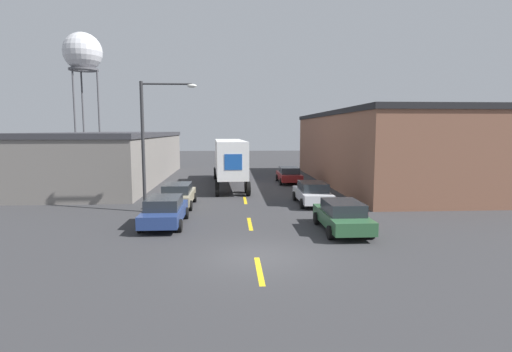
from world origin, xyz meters
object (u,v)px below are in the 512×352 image
(parked_car_right_mid, at_px, (312,193))
(water_tower, at_px, (83,53))
(parked_car_left_near, at_px, (165,211))
(street_lamp, at_px, (150,136))
(parked_car_right_far, at_px, (289,175))
(parked_car_left_far, at_px, (178,195))
(semi_truck, at_px, (229,159))
(parked_car_right_near, at_px, (342,216))
(fire_hydrant, at_px, (366,218))

(parked_car_right_mid, xyz_separation_m, water_tower, (-29.17, 42.02, 16.46))
(parked_car_left_near, relative_size, street_lamp, 0.61)
(parked_car_right_far, xyz_separation_m, water_tower, (-29.17, 31.30, 16.46))
(parked_car_left_far, xyz_separation_m, parked_car_right_far, (8.80, 10.95, 0.00))
(street_lamp, bearing_deg, semi_truck, 67.53)
(parked_car_right_far, height_order, parked_car_right_near, same)
(parked_car_right_far, relative_size, fire_hydrant, 5.52)
(parked_car_right_near, relative_size, water_tower, 0.23)
(parked_car_left_far, bearing_deg, parked_car_left_near, -90.00)
(fire_hydrant, bearing_deg, parked_car_right_far, 95.23)
(parked_car_left_far, relative_size, parked_car_right_near, 1.00)
(parked_car_left_far, distance_m, fire_hydrant, 11.91)
(semi_truck, bearing_deg, parked_car_right_far, 11.58)
(parked_car_left_far, xyz_separation_m, parked_car_right_near, (8.80, -6.90, 0.00))
(parked_car_right_near, height_order, fire_hydrant, parked_car_right_near)
(parked_car_right_mid, bearing_deg, street_lamp, -169.97)
(semi_truck, relative_size, street_lamp, 1.76)
(parked_car_right_mid, relative_size, parked_car_left_near, 1.00)
(parked_car_right_near, relative_size, fire_hydrant, 5.52)
(parked_car_right_near, height_order, water_tower, water_tower)
(semi_truck, height_order, parked_car_right_far, semi_truck)
(parked_car_right_near, bearing_deg, parked_car_left_near, 168.75)
(parked_car_left_far, bearing_deg, fire_hydrant, -29.67)
(parked_car_right_far, bearing_deg, parked_car_left_near, -118.67)
(water_tower, bearing_deg, fire_hydrant, -57.46)
(parked_car_right_mid, distance_m, parked_car_left_near, 10.31)
(parked_car_left_near, xyz_separation_m, water_tower, (-20.37, 47.40, 16.46))
(water_tower, height_order, street_lamp, water_tower)
(semi_truck, relative_size, water_tower, 0.66)
(parked_car_left_near, distance_m, street_lamp, 5.39)
(parked_car_right_near, bearing_deg, street_lamp, 152.20)
(parked_car_left_far, height_order, parked_car_right_mid, same)
(parked_car_right_mid, bearing_deg, water_tower, 124.77)
(parked_car_left_far, height_order, water_tower, water_tower)
(street_lamp, bearing_deg, parked_car_right_mid, 10.03)
(semi_truck, bearing_deg, parked_car_right_near, -74.31)
(parked_car_left_near, distance_m, fire_hydrant, 10.38)
(fire_hydrant, bearing_deg, parked_car_left_far, 150.33)
(parked_car_left_far, xyz_separation_m, fire_hydrant, (10.34, -5.89, -0.35))
(parked_car_left_near, relative_size, parked_car_right_near, 1.00)
(semi_truck, distance_m, parked_car_right_near, 17.40)
(parked_car_right_mid, height_order, parked_car_left_near, same)
(parked_car_right_mid, xyz_separation_m, fire_hydrant, (1.54, -6.12, -0.35))
(parked_car_left_far, xyz_separation_m, water_tower, (-20.37, 42.25, 16.46))
(street_lamp, bearing_deg, parked_car_right_far, 51.03)
(parked_car_right_mid, height_order, street_lamp, street_lamp)
(parked_car_right_far, distance_m, water_tower, 45.84)
(parked_car_left_near, height_order, parked_car_right_far, same)
(parked_car_left_near, distance_m, water_tower, 54.15)
(fire_hydrant, bearing_deg, street_lamp, 159.64)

